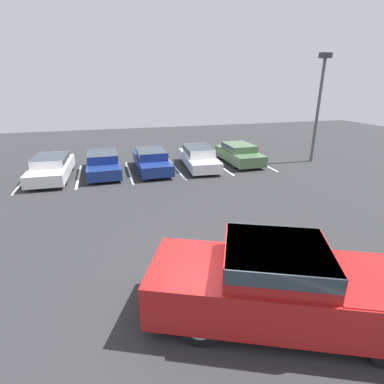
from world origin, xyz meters
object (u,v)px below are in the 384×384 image
object	(u,v)px
parked_sedan_c	(152,160)
parked_sedan_a	(51,167)
pickup_truck	(289,285)
parked_sedan_b	(103,162)
light_post	(320,98)
wheel_stop_curb	(210,153)
parked_sedan_d	(199,157)
parked_sedan_e	(239,153)

from	to	relation	value
parked_sedan_c	parked_sedan_a	bearing A→B (deg)	-90.22
pickup_truck	parked_sedan_b	world-z (taller)	pickup_truck
pickup_truck	light_post	size ratio (longest dim) A/B	0.93
parked_sedan_a	wheel_stop_curb	size ratio (longest dim) A/B	2.55
pickup_truck	light_post	world-z (taller)	light_post
pickup_truck	wheel_stop_curb	xyz separation A→B (m)	(3.79, 15.77, -0.84)
parked_sedan_b	wheel_stop_curb	xyz separation A→B (m)	(7.44, 2.82, -0.57)
parked_sedan_d	parked_sedan_e	bearing A→B (deg)	100.16
parked_sedan_a	light_post	distance (m)	16.36
parked_sedan_e	wheel_stop_curb	bearing A→B (deg)	-159.53
parked_sedan_a	light_post	xyz separation A→B (m)	(16.00, -0.70, 3.35)
light_post	wheel_stop_curb	xyz separation A→B (m)	(-5.85, 3.74, -3.93)
parked_sedan_e	light_post	bearing A→B (deg)	79.75
parked_sedan_e	light_post	distance (m)	5.95
parked_sedan_e	light_post	size ratio (longest dim) A/B	0.65
parked_sedan_a	parked_sedan_c	xyz separation A→B (m)	(5.46, -0.01, 0.02)
parked_sedan_b	parked_sedan_e	distance (m)	8.46
parked_sedan_a	parked_sedan_e	bearing A→B (deg)	93.41
parked_sedan_a	parked_sedan_d	size ratio (longest dim) A/B	1.00
parked_sedan_b	parked_sedan_e	xyz separation A→B (m)	(8.46, 0.00, 0.01)
parked_sedan_b	parked_sedan_d	xyz separation A→B (m)	(5.64, -0.28, 0.02)
pickup_truck	parked_sedan_d	xyz separation A→B (m)	(1.99, 12.68, -0.25)
light_post	wheel_stop_curb	bearing A→B (deg)	147.39
parked_sedan_d	parked_sedan_e	world-z (taller)	parked_sedan_d
wheel_stop_curb	parked_sedan_c	bearing A→B (deg)	-147.05
parked_sedan_c	wheel_stop_curb	distance (m)	5.63
parked_sedan_d	parked_sedan_e	size ratio (longest dim) A/B	1.11
parked_sedan_a	light_post	bearing A→B (deg)	89.75
parked_sedan_b	light_post	distance (m)	13.74
parked_sedan_a	parked_sedan_b	size ratio (longest dim) A/B	1.03
pickup_truck	parked_sedan_a	bearing A→B (deg)	140.95
parked_sedan_e	wheel_stop_curb	size ratio (longest dim) A/B	2.29
wheel_stop_curb	parked_sedan_d	bearing A→B (deg)	-120.20
parked_sedan_e	parked_sedan_d	bearing A→B (deg)	-83.70
parked_sedan_e	light_post	world-z (taller)	light_post
parked_sedan_b	light_post	bearing A→B (deg)	85.26
parked_sedan_b	parked_sedan_d	world-z (taller)	parked_sedan_d
parked_sedan_b	parked_sedan_a	bearing A→B (deg)	-86.09
pickup_truck	parked_sedan_b	xyz separation A→B (m)	(-3.65, 12.96, -0.27)
parked_sedan_a	wheel_stop_curb	xyz separation A→B (m)	(10.15, 3.04, -0.57)
parked_sedan_a	light_post	size ratio (longest dim) A/B	0.72
parked_sedan_c	pickup_truck	bearing A→B (deg)	3.90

